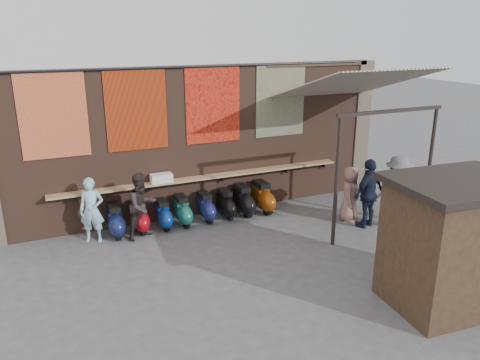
{
  "coord_description": "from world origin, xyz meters",
  "views": [
    {
      "loc": [
        -4.04,
        -8.94,
        4.83
      ],
      "look_at": [
        0.5,
        1.2,
        1.29
      ],
      "focal_mm": 35.0,
      "sensor_mm": 36.0,
      "label": 1
    }
  ],
  "objects_px": {
    "scooter_stool_4": "(206,207)",
    "shopper_navy": "(369,193)",
    "scooter_stool_5": "(226,204)",
    "scooter_stool_6": "(243,200)",
    "shopper_grey": "(397,192)",
    "diner_left": "(92,210)",
    "shopper_tan": "(350,194)",
    "scooter_stool_0": "(115,221)",
    "scooter_stool_3": "(182,211)",
    "market_stall": "(453,246)",
    "scooter_stool_1": "(140,217)",
    "shelf_box": "(161,178)",
    "diner_right": "(142,206)",
    "scooter_stool_7": "(263,197)",
    "scooter_stool_2": "(163,215)"
  },
  "relations": [
    {
      "from": "scooter_stool_0",
      "to": "diner_right",
      "type": "relative_size",
      "value": 0.51
    },
    {
      "from": "scooter_stool_5",
      "to": "shopper_grey",
      "type": "bearing_deg",
      "value": -32.3
    },
    {
      "from": "scooter_stool_4",
      "to": "shopper_tan",
      "type": "distance_m",
      "value": 3.83
    },
    {
      "from": "scooter_stool_0",
      "to": "scooter_stool_4",
      "type": "xyz_separation_m",
      "value": [
        2.37,
        0.05,
        -0.02
      ]
    },
    {
      "from": "shopper_navy",
      "to": "scooter_stool_7",
      "type": "bearing_deg",
      "value": -61.12
    },
    {
      "from": "shopper_tan",
      "to": "scooter_stool_2",
      "type": "bearing_deg",
      "value": 114.06
    },
    {
      "from": "scooter_stool_6",
      "to": "shopper_tan",
      "type": "xyz_separation_m",
      "value": [
        2.4,
        -1.51,
        0.33
      ]
    },
    {
      "from": "scooter_stool_4",
      "to": "diner_left",
      "type": "distance_m",
      "value": 2.93
    },
    {
      "from": "scooter_stool_3",
      "to": "scooter_stool_1",
      "type": "bearing_deg",
      "value": 179.44
    },
    {
      "from": "shelf_box",
      "to": "scooter_stool_5",
      "type": "bearing_deg",
      "value": -9.05
    },
    {
      "from": "diner_right",
      "to": "shopper_grey",
      "type": "bearing_deg",
      "value": -42.9
    },
    {
      "from": "scooter_stool_0",
      "to": "scooter_stool_3",
      "type": "bearing_deg",
      "value": 0.93
    },
    {
      "from": "scooter_stool_4",
      "to": "shopper_navy",
      "type": "xyz_separation_m",
      "value": [
        3.65,
        -2.08,
        0.53
      ]
    },
    {
      "from": "scooter_stool_1",
      "to": "scooter_stool_2",
      "type": "xyz_separation_m",
      "value": [
        0.59,
        -0.02,
        -0.03
      ]
    },
    {
      "from": "diner_left",
      "to": "shopper_navy",
      "type": "relative_size",
      "value": 0.87
    },
    {
      "from": "diner_right",
      "to": "scooter_stool_6",
      "type": "bearing_deg",
      "value": -17.68
    },
    {
      "from": "diner_right",
      "to": "shopper_grey",
      "type": "xyz_separation_m",
      "value": [
        6.08,
        -1.97,
        0.12
      ]
    },
    {
      "from": "scooter_stool_7",
      "to": "diner_left",
      "type": "distance_m",
      "value": 4.58
    },
    {
      "from": "market_stall",
      "to": "shopper_grey",
      "type": "bearing_deg",
      "value": 68.13
    },
    {
      "from": "scooter_stool_3",
      "to": "scooter_stool_4",
      "type": "distance_m",
      "value": 0.65
    },
    {
      "from": "shopper_grey",
      "to": "shopper_tan",
      "type": "xyz_separation_m",
      "value": [
        -0.83,
        0.82,
        -0.2
      ]
    },
    {
      "from": "scooter_stool_5",
      "to": "market_stall",
      "type": "distance_m",
      "value": 6.01
    },
    {
      "from": "scooter_stool_1",
      "to": "shopper_tan",
      "type": "relative_size",
      "value": 0.55
    },
    {
      "from": "scooter_stool_0",
      "to": "scooter_stool_7",
      "type": "xyz_separation_m",
      "value": [
        4.04,
        -0.02,
        0.03
      ]
    },
    {
      "from": "diner_left",
      "to": "shopper_tan",
      "type": "xyz_separation_m",
      "value": [
        6.39,
        -1.43,
        -0.05
      ]
    },
    {
      "from": "diner_left",
      "to": "shopper_tan",
      "type": "distance_m",
      "value": 6.54
    },
    {
      "from": "scooter_stool_5",
      "to": "scooter_stool_7",
      "type": "bearing_deg",
      "value": -3.53
    },
    {
      "from": "scooter_stool_5",
      "to": "shopper_grey",
      "type": "distance_m",
      "value": 4.46
    },
    {
      "from": "diner_left",
      "to": "shelf_box",
      "type": "bearing_deg",
      "value": 32.35
    },
    {
      "from": "scooter_stool_0",
      "to": "scooter_stool_6",
      "type": "distance_m",
      "value": 3.46
    },
    {
      "from": "scooter_stool_0",
      "to": "market_stall",
      "type": "relative_size",
      "value": 0.36
    },
    {
      "from": "scooter_stool_3",
      "to": "scooter_stool_5",
      "type": "height_order",
      "value": "scooter_stool_3"
    },
    {
      "from": "scooter_stool_4",
      "to": "shopper_navy",
      "type": "relative_size",
      "value": 0.43
    },
    {
      "from": "scooter_stool_5",
      "to": "diner_left",
      "type": "distance_m",
      "value": 3.51
    },
    {
      "from": "shelf_box",
      "to": "shopper_grey",
      "type": "relative_size",
      "value": 0.29
    },
    {
      "from": "diner_right",
      "to": "scooter_stool_0",
      "type": "bearing_deg",
      "value": 125.58
    },
    {
      "from": "scooter_stool_1",
      "to": "diner_right",
      "type": "height_order",
      "value": "diner_right"
    },
    {
      "from": "diner_right",
      "to": "shopper_grey",
      "type": "relative_size",
      "value": 0.87
    },
    {
      "from": "scooter_stool_5",
      "to": "shopper_tan",
      "type": "relative_size",
      "value": 0.53
    },
    {
      "from": "scooter_stool_3",
      "to": "diner_left",
      "type": "distance_m",
      "value": 2.29
    },
    {
      "from": "scooter_stool_1",
      "to": "market_stall",
      "type": "height_order",
      "value": "market_stall"
    },
    {
      "from": "scooter_stool_4",
      "to": "diner_right",
      "type": "bearing_deg",
      "value": -167.37
    },
    {
      "from": "shopper_navy",
      "to": "market_stall",
      "type": "xyz_separation_m",
      "value": [
        -0.95,
        -3.49,
        0.24
      ]
    },
    {
      "from": "scooter_stool_6",
      "to": "shopper_navy",
      "type": "distance_m",
      "value": 3.32
    },
    {
      "from": "scooter_stool_0",
      "to": "shopper_grey",
      "type": "height_order",
      "value": "shopper_grey"
    },
    {
      "from": "scooter_stool_7",
      "to": "shopper_navy",
      "type": "bearing_deg",
      "value": -45.4
    },
    {
      "from": "diner_left",
      "to": "scooter_stool_6",
      "type": "bearing_deg",
      "value": 21.67
    },
    {
      "from": "scooter_stool_0",
      "to": "shelf_box",
      "type": "bearing_deg",
      "value": 13.78
    },
    {
      "from": "scooter_stool_5",
      "to": "scooter_stool_6",
      "type": "relative_size",
      "value": 0.92
    },
    {
      "from": "scooter_stool_7",
      "to": "shopper_grey",
      "type": "bearing_deg",
      "value": -40.87
    }
  ]
}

